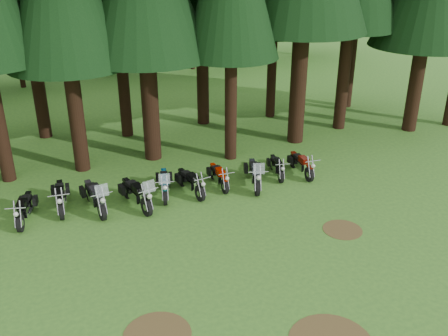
# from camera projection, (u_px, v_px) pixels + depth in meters

# --- Properties ---
(ground) EXTENTS (120.00, 120.00, 0.00)m
(ground) POSITION_uv_depth(u_px,v_px,m) (232.00, 267.00, 15.67)
(ground) COLOR #356923
(ground) RESTS_ON ground
(decid_3) EXTENTS (6.12, 5.95, 7.65)m
(decid_3) POSITION_uv_depth(u_px,v_px,m) (17.00, 21.00, 33.26)
(decid_3) COLOR black
(decid_3) RESTS_ON ground
(decid_4) EXTENTS (5.93, 5.76, 7.41)m
(decid_4) POSITION_uv_depth(u_px,v_px,m) (108.00, 16.00, 36.54)
(decid_4) COLOR black
(decid_4) RESTS_ON ground
(dirt_patch_0) EXTENTS (1.80, 1.80, 0.01)m
(dirt_patch_0) POSITION_uv_depth(u_px,v_px,m) (157.00, 335.00, 12.93)
(dirt_patch_0) COLOR #4C3D1E
(dirt_patch_0) RESTS_ON ground
(dirt_patch_1) EXTENTS (1.40, 1.40, 0.01)m
(dirt_patch_1) POSITION_uv_depth(u_px,v_px,m) (342.00, 230.00, 17.68)
(dirt_patch_1) COLOR #4C3D1E
(dirt_patch_1) RESTS_ON ground
(motorcycle_0) EXTENTS (0.70, 2.14, 0.89)m
(motorcycle_0) POSITION_uv_depth(u_px,v_px,m) (25.00, 209.00, 18.11)
(motorcycle_0) COLOR black
(motorcycle_0) RESTS_ON ground
(motorcycle_1) EXTENTS (0.41, 2.32, 0.94)m
(motorcycle_1) POSITION_uv_depth(u_px,v_px,m) (61.00, 198.00, 18.89)
(motorcycle_1) COLOR black
(motorcycle_1) RESTS_ON ground
(motorcycle_2) EXTENTS (0.60, 2.50, 1.57)m
(motorcycle_2) POSITION_uv_depth(u_px,v_px,m) (95.00, 198.00, 18.79)
(motorcycle_2) COLOR black
(motorcycle_2) RESTS_ON ground
(motorcycle_3) EXTENTS (0.81, 2.47, 1.55)m
(motorcycle_3) POSITION_uv_depth(u_px,v_px,m) (136.00, 195.00, 19.02)
(motorcycle_3) COLOR black
(motorcycle_3) RESTS_ON ground
(motorcycle_4) EXTENTS (0.87, 2.28, 1.45)m
(motorcycle_4) POSITION_uv_depth(u_px,v_px,m) (164.00, 185.00, 19.90)
(motorcycle_4) COLOR black
(motorcycle_4) RESTS_ON ground
(motorcycle_5) EXTENTS (0.46, 2.20, 0.90)m
(motorcycle_5) POSITION_uv_depth(u_px,v_px,m) (191.00, 183.00, 20.09)
(motorcycle_5) COLOR black
(motorcycle_5) RESTS_ON ground
(motorcycle_6) EXTENTS (0.32, 2.05, 0.83)m
(motorcycle_6) POSITION_uv_depth(u_px,v_px,m) (219.00, 177.00, 20.70)
(motorcycle_6) COLOR black
(motorcycle_6) RESTS_ON ground
(motorcycle_7) EXTENTS (1.06, 2.41, 1.54)m
(motorcycle_7) POSITION_uv_depth(u_px,v_px,m) (255.00, 175.00, 20.65)
(motorcycle_7) COLOR black
(motorcycle_7) RESTS_ON ground
(motorcycle_8) EXTENTS (0.57, 1.93, 0.80)m
(motorcycle_8) POSITION_uv_depth(u_px,v_px,m) (277.00, 167.00, 21.63)
(motorcycle_8) COLOR black
(motorcycle_8) RESTS_ON ground
(motorcycle_9) EXTENTS (0.36, 2.16, 0.88)m
(motorcycle_9) POSITION_uv_depth(u_px,v_px,m) (301.00, 165.00, 21.76)
(motorcycle_9) COLOR black
(motorcycle_9) RESTS_ON ground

